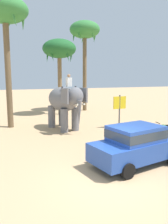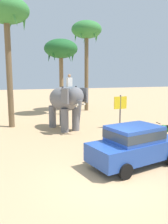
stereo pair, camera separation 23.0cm
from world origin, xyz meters
The scene contains 8 objects.
ground_plane centered at (0.00, 0.00, 0.00)m, with size 120.00×120.00×0.00m, color tan.
car_sedan_foreground centered at (1.74, 1.08, 0.93)m, with size 4.33×2.38×1.70m.
elephant_with_mahout centered at (0.87, 8.44, 1.99)m, with size 2.31×4.01×3.88m.
motorcycle_end_of_row centered at (6.00, 4.12, 0.46)m, with size 1.78×0.63×0.94m.
palm_tree_behind_elephant centered at (-2.64, 10.64, 7.95)m, with size 3.20×3.20×9.16m.
palm_tree_near_hut centered at (2.40, 14.86, 6.17)m, with size 3.20×3.20×7.25m.
palm_tree_far_back centered at (5.66, 16.42, 8.28)m, with size 3.20×3.20×9.52m.
signboard_yellow centered at (4.74, 7.48, 1.69)m, with size 1.00×0.10×2.40m.
Camera 1 is at (-3.78, -6.62, 3.73)m, focal length 36.25 mm.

